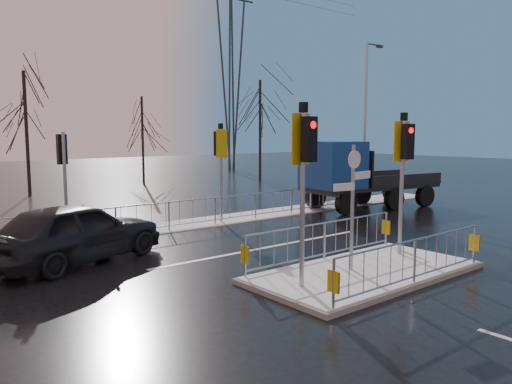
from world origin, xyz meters
TOP-DOWN VIEW (x-y plane):
  - ground at (0.00, 0.00)m, footprint 120.00×120.00m
  - snow_verge at (0.00, 8.60)m, footprint 30.00×2.00m
  - lane_markings at (0.00, -0.33)m, footprint 8.00×11.38m
  - traffic_island at (-0.01, 0.01)m, footprint 6.00×3.04m
  - far_kerb_fixtures at (0.29, 8.09)m, footprint 18.00×0.65m
  - car_far_lane at (-5.12, 5.71)m, footprint 5.33×3.45m
  - flatbed_truck at (7.83, 7.21)m, footprint 7.03×3.42m
  - tree_far_a at (-2.00, 22.00)m, footprint 3.75×3.75m
  - tree_far_b at (6.00, 24.00)m, footprint 3.25×3.25m
  - tree_far_c at (14.00, 21.00)m, footprint 4.00×4.00m
  - street_lamp_right at (10.57, 8.50)m, footprint 1.25×0.18m
  - pylon_wires at (16.88, 30.00)m, footprint 70.00×2.38m

SIDE VIEW (x-z plane):
  - ground at x=0.00m, z-range 0.00..0.00m
  - lane_markings at x=0.00m, z-range 0.00..0.01m
  - snow_verge at x=0.00m, z-range 0.00..0.04m
  - traffic_island at x=-0.01m, z-range -1.68..2.47m
  - car_far_lane at x=-5.12m, z-range 0.00..1.69m
  - far_kerb_fixtures at x=0.29m, z-range -0.90..2.93m
  - flatbed_truck at x=7.83m, z-range 0.10..3.23m
  - tree_far_b at x=6.00m, z-range 1.11..7.25m
  - street_lamp_right at x=10.57m, z-range 0.39..8.39m
  - tree_far_a at x=-2.00m, z-range 1.28..8.36m
  - tree_far_c at x=14.00m, z-range 1.37..8.92m
  - pylon_wires at x=16.88m, z-range 1.05..21.02m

